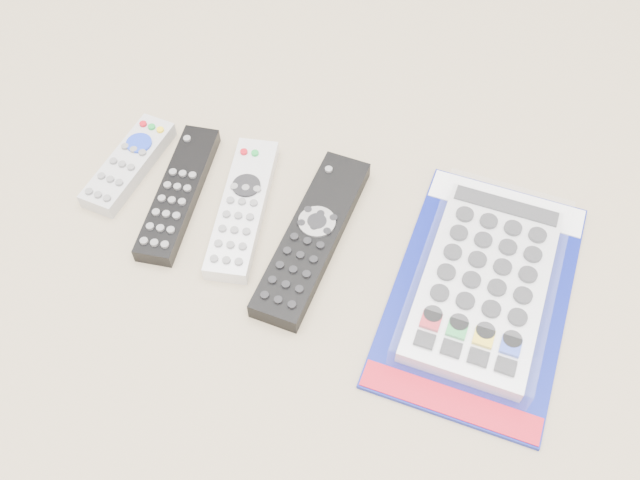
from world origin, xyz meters
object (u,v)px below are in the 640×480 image
(remote_slim_black, at_px, (179,193))
(jumbo_remote_packaged, at_px, (484,282))
(remote_large_black, at_px, (313,237))
(remote_small_grey, at_px, (129,164))
(remote_silver_dvd, at_px, (243,208))

(remote_slim_black, distance_m, jumbo_remote_packaged, 0.36)
(remote_large_black, bearing_deg, remote_slim_black, 179.66)
(remote_small_grey, xyz_separation_m, remote_silver_dvd, (0.15, -0.02, -0.00))
(remote_small_grey, bearing_deg, remote_slim_black, -10.47)
(remote_large_black, height_order, jumbo_remote_packaged, jumbo_remote_packaged)
(remote_large_black, bearing_deg, remote_small_grey, 175.74)
(remote_slim_black, distance_m, remote_silver_dvd, 0.08)
(remote_small_grey, bearing_deg, remote_silver_dvd, -1.14)
(remote_slim_black, height_order, jumbo_remote_packaged, jumbo_remote_packaged)
(remote_small_grey, xyz_separation_m, remote_large_black, (0.24, -0.04, 0.00))
(remote_silver_dvd, height_order, jumbo_remote_packaged, jumbo_remote_packaged)
(remote_slim_black, bearing_deg, remote_large_black, -10.34)
(remote_slim_black, relative_size, jumbo_remote_packaged, 0.63)
(remote_small_grey, height_order, remote_large_black, remote_large_black)
(remote_small_grey, bearing_deg, remote_large_black, -2.03)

